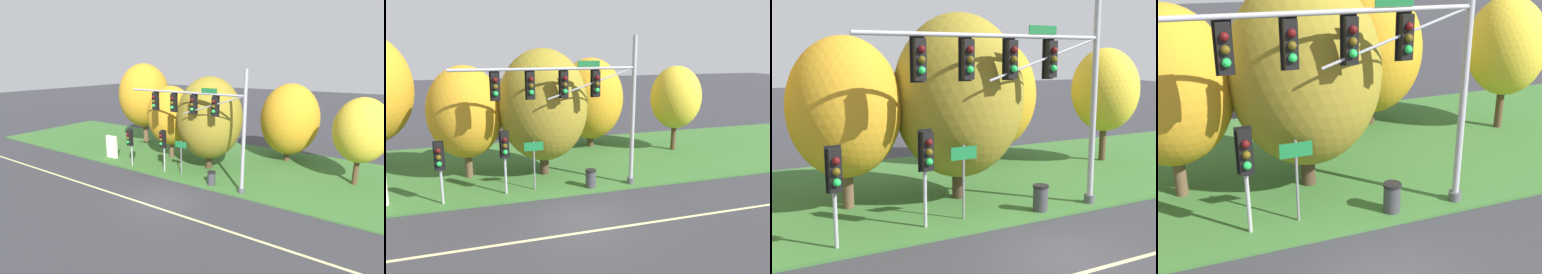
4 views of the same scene
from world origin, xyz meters
TOP-DOWN VIEW (x-y plane):
  - ground_plane at (0.00, 0.00)m, footprint 160.00×160.00m
  - lane_stripe at (0.00, -1.20)m, footprint 36.00×0.16m
  - grass_verge at (0.00, 8.25)m, footprint 48.00×11.50m
  - traffic_signal_mast at (0.80, 3.07)m, footprint 8.95×0.49m
  - pedestrian_signal_near_kerb at (-2.71, 3.39)m, footprint 0.46×0.55m
  - pedestrian_signal_further_along at (-5.62, 3.00)m, footprint 0.46×0.55m
  - route_sign_post at (-1.27, 3.66)m, footprint 0.95×0.08m
  - tree_left_of_mast at (-4.36, 6.67)m, footprint 3.96×3.96m
  - tree_behind_signpost at (-0.27, 5.96)m, footprint 4.89×4.89m
  - tree_mid_verge at (4.25, 11.09)m, footprint 4.59×4.59m
  - tree_tall_centre at (9.51, 8.46)m, footprint 3.41×3.41m
  - trash_bin at (1.53, 3.16)m, footprint 0.56×0.56m

SIDE VIEW (x-z plane):
  - ground_plane at x=0.00m, z-range 0.00..0.00m
  - lane_stripe at x=0.00m, z-range 0.00..0.01m
  - grass_verge at x=0.00m, z-range 0.00..0.10m
  - trash_bin at x=1.53m, z-range 0.11..1.04m
  - route_sign_post at x=-1.27m, z-range 0.53..3.05m
  - pedestrian_signal_further_along at x=-5.62m, z-range 0.75..3.73m
  - pedestrian_signal_near_kerb at x=-2.71m, z-range 0.82..3.99m
  - tree_mid_verge at x=4.25m, z-range 0.39..6.73m
  - tree_left_of_mast at x=-4.36m, z-range 0.66..6.77m
  - tree_tall_centre at x=9.51m, z-range 0.86..6.68m
  - tree_behind_signpost at x=-0.27m, z-range 0.52..7.49m
  - traffic_signal_mast at x=0.80m, z-range 1.10..8.67m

